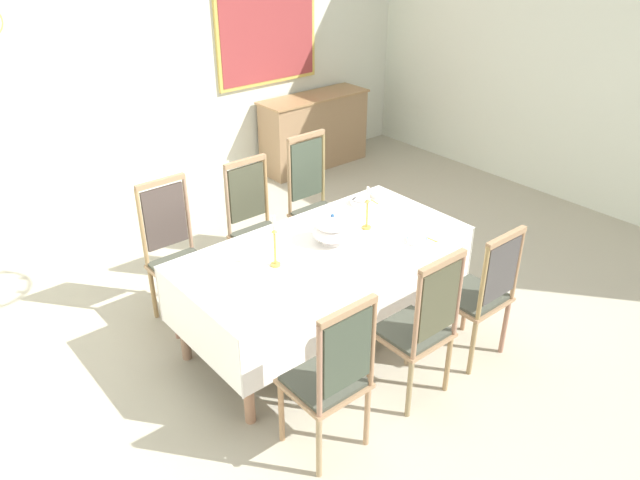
{
  "coord_description": "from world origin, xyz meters",
  "views": [
    {
      "loc": [
        -2.52,
        -2.94,
        2.96
      ],
      "look_at": [
        -0.1,
        -0.04,
        0.89
      ],
      "focal_mm": 34.54,
      "sensor_mm": 36.0,
      "label": 1
    }
  ],
  "objects_px": {
    "chair_south_b": "(420,325)",
    "soup_tureen": "(332,229)",
    "chair_north_b": "(257,225)",
    "bowl_far_left": "(380,195)",
    "chair_south_c": "(481,292)",
    "candlestick_east": "(367,212)",
    "chair_north_a": "(176,252)",
    "chair_north_c": "(315,201)",
    "bowl_near_left": "(417,240)",
    "dining_table": "(324,255)",
    "spoon_primary": "(423,236)",
    "candlestick_west": "(275,246)",
    "spoon_secondary": "(368,198)",
    "chair_south_a": "(332,376)",
    "sideboard": "(314,131)",
    "framed_painting": "(267,28)",
    "bowl_near_right": "(360,201)"
  },
  "relations": [
    {
      "from": "chair_south_c",
      "to": "candlestick_east",
      "type": "relative_size",
      "value": 3.1
    },
    {
      "from": "chair_south_a",
      "to": "spoon_secondary",
      "type": "height_order",
      "value": "chair_south_a"
    },
    {
      "from": "bowl_near_left",
      "to": "chair_north_c",
      "type": "bearing_deg",
      "value": 84.81
    },
    {
      "from": "bowl_near_right",
      "to": "chair_north_c",
      "type": "bearing_deg",
      "value": 91.38
    },
    {
      "from": "bowl_near_left",
      "to": "bowl_far_left",
      "type": "height_order",
      "value": "bowl_near_left"
    },
    {
      "from": "candlestick_east",
      "to": "bowl_near_left",
      "type": "relative_size",
      "value": 2.26
    },
    {
      "from": "sideboard",
      "to": "bowl_near_right",
      "type": "bearing_deg",
      "value": 58.32
    },
    {
      "from": "dining_table",
      "to": "framed_painting",
      "type": "height_order",
      "value": "framed_painting"
    },
    {
      "from": "bowl_near_right",
      "to": "spoon_secondary",
      "type": "distance_m",
      "value": 0.12
    },
    {
      "from": "chair_north_b",
      "to": "bowl_near_left",
      "type": "xyz_separation_m",
      "value": [
        0.52,
        -1.32,
        0.22
      ]
    },
    {
      "from": "chair_north_a",
      "to": "soup_tureen",
      "type": "xyz_separation_m",
      "value": [
        0.8,
        -0.92,
        0.31
      ]
    },
    {
      "from": "chair_south_c",
      "to": "framed_painting",
      "type": "relative_size",
      "value": 0.78
    },
    {
      "from": "chair_south_b",
      "to": "spoon_secondary",
      "type": "distance_m",
      "value": 1.53
    },
    {
      "from": "bowl_near_left",
      "to": "sideboard",
      "type": "xyz_separation_m",
      "value": [
        1.63,
        3.18,
        -0.35
      ]
    },
    {
      "from": "dining_table",
      "to": "chair_north_c",
      "type": "relative_size",
      "value": 1.78
    },
    {
      "from": "candlestick_east",
      "to": "sideboard",
      "type": "relative_size",
      "value": 0.24
    },
    {
      "from": "chair_south_c",
      "to": "bowl_near_left",
      "type": "bearing_deg",
      "value": 102.9
    },
    {
      "from": "chair_south_c",
      "to": "framed_painting",
      "type": "xyz_separation_m",
      "value": [
        1.04,
        3.95,
        1.16
      ]
    },
    {
      "from": "chair_south_b",
      "to": "candlestick_west",
      "type": "relative_size",
      "value": 2.96
    },
    {
      "from": "chair_south_b",
      "to": "candlestick_east",
      "type": "height_order",
      "value": "candlestick_east"
    },
    {
      "from": "candlestick_east",
      "to": "spoon_primary",
      "type": "height_order",
      "value": "candlestick_east"
    },
    {
      "from": "chair_south_c",
      "to": "bowl_far_left",
      "type": "xyz_separation_m",
      "value": [
        0.23,
        1.26,
        0.24
      ]
    },
    {
      "from": "chair_north_a",
      "to": "spoon_primary",
      "type": "distance_m",
      "value": 1.9
    },
    {
      "from": "chair_south_c",
      "to": "spoon_primary",
      "type": "height_order",
      "value": "chair_south_c"
    },
    {
      "from": "dining_table",
      "to": "spoon_primary",
      "type": "xyz_separation_m",
      "value": [
        0.67,
        -0.37,
        0.08
      ]
    },
    {
      "from": "dining_table",
      "to": "chair_south_c",
      "type": "height_order",
      "value": "chair_south_c"
    },
    {
      "from": "chair_north_b",
      "to": "bowl_far_left",
      "type": "distance_m",
      "value": 1.08
    },
    {
      "from": "candlestick_west",
      "to": "sideboard",
      "type": "relative_size",
      "value": 0.26
    },
    {
      "from": "chair_north_a",
      "to": "bowl_near_left",
      "type": "distance_m",
      "value": 1.85
    },
    {
      "from": "chair_south_b",
      "to": "chair_south_c",
      "type": "relative_size",
      "value": 1.05
    },
    {
      "from": "chair_north_a",
      "to": "sideboard",
      "type": "height_order",
      "value": "chair_north_a"
    },
    {
      "from": "chair_south_b",
      "to": "bowl_far_left",
      "type": "distance_m",
      "value": 1.55
    },
    {
      "from": "spoon_primary",
      "to": "sideboard",
      "type": "relative_size",
      "value": 0.12
    },
    {
      "from": "chair_south_c",
      "to": "bowl_near_left",
      "type": "distance_m",
      "value": 0.59
    },
    {
      "from": "chair_north_c",
      "to": "spoon_secondary",
      "type": "relative_size",
      "value": 6.78
    },
    {
      "from": "dining_table",
      "to": "bowl_far_left",
      "type": "bearing_deg",
      "value": 20.41
    },
    {
      "from": "chair_south_a",
      "to": "candlestick_west",
      "type": "bearing_deg",
      "value": 72.73
    },
    {
      "from": "soup_tureen",
      "to": "sideboard",
      "type": "relative_size",
      "value": 0.2
    },
    {
      "from": "chair_south_b",
      "to": "soup_tureen",
      "type": "distance_m",
      "value": 0.98
    },
    {
      "from": "chair_north_a",
      "to": "chair_north_c",
      "type": "bearing_deg",
      "value": -179.89
    },
    {
      "from": "chair_south_c",
      "to": "candlestick_east",
      "type": "bearing_deg",
      "value": 105.33
    },
    {
      "from": "candlestick_west",
      "to": "spoon_secondary",
      "type": "height_order",
      "value": "candlestick_west"
    },
    {
      "from": "chair_south_b",
      "to": "soup_tureen",
      "type": "relative_size",
      "value": 3.84
    },
    {
      "from": "chair_north_b",
      "to": "chair_north_c",
      "type": "xyz_separation_m",
      "value": [
        0.64,
        0.0,
        0.03
      ]
    },
    {
      "from": "candlestick_east",
      "to": "sideboard",
      "type": "distance_m",
      "value": 3.33
    },
    {
      "from": "chair_south_a",
      "to": "soup_tureen",
      "type": "xyz_separation_m",
      "value": [
        0.8,
        0.92,
        0.32
      ]
    },
    {
      "from": "spoon_secondary",
      "to": "bowl_far_left",
      "type": "bearing_deg",
      "value": -14.52
    },
    {
      "from": "chair_north_c",
      "to": "sideboard",
      "type": "xyz_separation_m",
      "value": [
        1.51,
        1.86,
        -0.15
      ]
    },
    {
      "from": "chair_south_c",
      "to": "candlestick_west",
      "type": "xyz_separation_m",
      "value": [
        -1.11,
        0.92,
        0.38
      ]
    },
    {
      "from": "chair_south_b",
      "to": "chair_north_b",
      "type": "relative_size",
      "value": 1.0
    }
  ]
}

